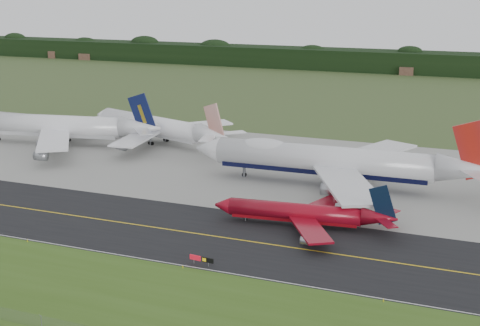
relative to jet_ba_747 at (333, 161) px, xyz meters
name	(u,v)px	position (x,y,z in m)	size (l,w,h in m)	color
ground	(211,228)	(-16.31, -39.08, -6.58)	(600.00, 600.00, 0.00)	#394A22
grass_verge	(123,299)	(-16.31, -74.08, -6.57)	(400.00, 30.00, 0.01)	#375719
taxiway	(203,234)	(-16.31, -43.08, -6.57)	(400.00, 32.00, 0.02)	black
apron	(285,168)	(-16.31, 11.92, -6.57)	(400.00, 78.00, 0.01)	gray
taxiway_centreline	(203,234)	(-16.31, -43.08, -6.55)	(400.00, 0.40, 0.00)	yellow
taxiway_edge_line	(167,263)	(-16.31, -58.58, -6.55)	(400.00, 0.25, 0.00)	silver
horizon_treeline	(404,63)	(-16.31, 234.69, -1.11)	(700.00, 25.00, 12.00)	black
jet_ba_747	(333,161)	(0.00, 0.00, 0.00)	(76.76, 63.68, 19.33)	silver
jet_red_737	(304,213)	(1.62, -30.87, -3.67)	(38.98, 31.61, 10.52)	maroon
jet_navy_gold	(60,127)	(-91.71, 12.86, -0.84)	(67.50, 58.13, 17.45)	white
jet_star_tail	(158,127)	(-63.75, 25.63, -1.29)	(58.60, 47.68, 15.85)	white
taxiway_sign	(201,259)	(-10.11, -57.09, -5.42)	(4.91, 0.63, 1.64)	slate
edge_marker_left	(27,241)	(-47.00, -59.58, -6.33)	(0.16, 0.16, 0.50)	yellow
edge_marker_center	(183,267)	(-12.67, -59.58, -6.33)	(0.16, 0.16, 0.50)	yellow
edge_marker_right	(383,300)	(23.30, -59.58, -6.33)	(0.16, 0.16, 0.50)	yellow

